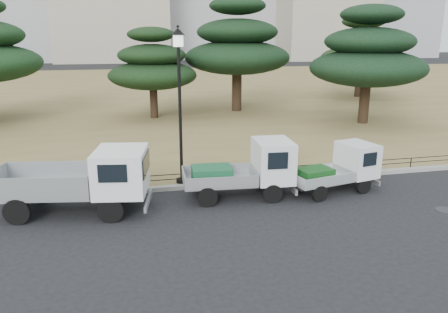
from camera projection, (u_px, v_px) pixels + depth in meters
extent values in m
plane|color=black|center=(238.00, 213.00, 13.61)|extent=(220.00, 220.00, 0.00)
cube|color=olive|center=(159.00, 91.00, 42.33)|extent=(120.00, 56.00, 0.15)
cube|color=gray|center=(220.00, 184.00, 16.03)|extent=(120.00, 0.25, 0.16)
cylinder|color=black|center=(110.00, 210.00, 12.86)|extent=(0.80, 0.29, 0.78)
cylinder|color=black|center=(121.00, 190.00, 14.50)|extent=(0.80, 0.29, 0.78)
cylinder|color=black|center=(17.00, 212.00, 12.73)|extent=(0.80, 0.29, 0.78)
cylinder|color=black|center=(38.00, 192.00, 14.36)|extent=(0.80, 0.29, 0.78)
cube|color=#2D2D30|center=(73.00, 194.00, 13.56)|extent=(4.46, 1.66, 0.14)
cube|color=#909498|center=(45.00, 181.00, 13.40)|extent=(3.28, 2.20, 0.76)
cube|color=white|center=(121.00, 171.00, 13.44)|extent=(1.81, 2.09, 1.34)
cylinder|color=black|center=(272.00, 193.00, 14.40)|extent=(0.66, 0.22, 0.65)
cylinder|color=black|center=(262.00, 180.00, 15.77)|extent=(0.66, 0.22, 0.65)
cylinder|color=black|center=(207.00, 197.00, 14.07)|extent=(0.66, 0.22, 0.65)
cylinder|color=black|center=(203.00, 183.00, 15.44)|extent=(0.66, 0.22, 0.65)
cube|color=#2D2D30|center=(237.00, 184.00, 14.88)|extent=(3.54, 1.03, 0.15)
cube|color=#999BA0|center=(219.00, 176.00, 14.71)|extent=(2.51, 1.63, 0.43)
cube|color=silver|center=(273.00, 160.00, 14.86)|extent=(1.32, 1.68, 1.39)
cube|color=#185733|center=(212.00, 174.00, 14.65)|extent=(1.39, 1.05, 0.48)
cylinder|color=black|center=(363.00, 186.00, 15.26)|extent=(0.58, 0.26, 0.56)
cylinder|color=black|center=(341.00, 176.00, 16.32)|extent=(0.58, 0.26, 0.56)
cylinder|color=black|center=(320.00, 194.00, 14.51)|extent=(0.58, 0.26, 0.56)
cylinder|color=black|center=(299.00, 183.00, 15.57)|extent=(0.58, 0.26, 0.56)
cube|color=#2D2D30|center=(332.00, 181.00, 15.39)|extent=(3.08, 1.30, 0.13)
cube|color=silver|center=(319.00, 176.00, 15.10)|extent=(2.29, 1.67, 0.37)
cube|color=silver|center=(357.00, 159.00, 15.64)|extent=(1.31, 1.56, 1.18)
cube|color=#154C1A|center=(315.00, 174.00, 15.00)|extent=(1.28, 1.04, 0.41)
cylinder|color=black|center=(182.00, 180.00, 15.98)|extent=(0.41, 0.41, 0.15)
cylinder|color=black|center=(180.00, 115.00, 15.33)|extent=(0.11, 0.11, 4.69)
cylinder|color=white|center=(178.00, 41.00, 14.65)|extent=(0.38, 0.38, 0.38)
cone|color=black|center=(178.00, 32.00, 14.56)|extent=(0.49, 0.49, 0.23)
cylinder|color=black|center=(220.00, 176.00, 16.10)|extent=(38.00, 0.03, 0.03)
cylinder|color=black|center=(220.00, 171.00, 16.05)|extent=(38.00, 0.03, 0.03)
cylinder|color=black|center=(220.00, 176.00, 16.10)|extent=(0.04, 0.04, 0.40)
cylinder|color=#2D2D30|center=(445.00, 210.00, 13.87)|extent=(0.60, 0.60, 0.01)
cylinder|color=black|center=(154.00, 101.00, 28.15)|extent=(0.50, 0.50, 2.23)
ellipsoid|color=black|center=(153.00, 75.00, 27.71)|extent=(5.61, 5.61, 1.80)
ellipsoid|color=black|center=(152.00, 55.00, 27.37)|extent=(4.29, 4.29, 1.37)
ellipsoid|color=black|center=(151.00, 34.00, 27.03)|extent=(2.96, 2.96, 0.95)
cylinder|color=black|center=(237.00, 89.00, 30.68)|extent=(0.68, 0.68, 3.02)
ellipsoid|color=black|center=(237.00, 57.00, 30.09)|extent=(7.26, 7.26, 2.32)
ellipsoid|color=black|center=(237.00, 32.00, 29.63)|extent=(5.55, 5.55, 1.77)
ellipsoid|color=black|center=(237.00, 6.00, 29.18)|extent=(3.83, 3.83, 1.23)
cylinder|color=black|center=(364.00, 101.00, 26.45)|extent=(0.61, 0.61, 2.70)
ellipsoid|color=black|center=(367.00, 68.00, 25.92)|extent=(6.86, 6.86, 2.19)
ellipsoid|color=black|center=(370.00, 42.00, 25.51)|extent=(5.24, 5.24, 1.68)
ellipsoid|color=black|center=(372.00, 14.00, 25.10)|extent=(3.62, 3.62, 1.16)
cylinder|color=black|center=(359.00, 81.00, 37.72)|extent=(0.60, 0.60, 2.67)
ellipsoid|color=black|center=(361.00, 58.00, 37.19)|extent=(6.82, 6.82, 2.18)
ellipsoid|color=black|center=(362.00, 40.00, 36.79)|extent=(5.21, 5.21, 1.67)
ellipsoid|color=black|center=(364.00, 21.00, 36.38)|extent=(3.60, 3.60, 1.15)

